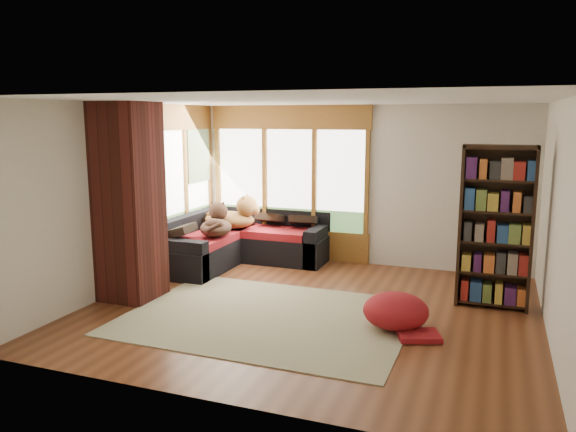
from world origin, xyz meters
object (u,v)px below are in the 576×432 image
Objects in this scene: brick_chimney at (129,202)px; dog_brindle at (216,223)px; area_rug at (268,317)px; sectional_sofa at (230,246)px; pouf at (396,310)px; dog_tan at (233,215)px; bookshelf at (495,228)px.

brick_chimney reaches higher than dog_brindle.
brick_chimney is 0.77× the size of area_rug.
brick_chimney is 1.81m from dog_brindle.
area_rug is at bearing -156.93° from dog_brindle.
pouf is (3.07, -1.94, -0.09)m from sectional_sofa.
dog_tan is at bearing 145.58° from pouf.
dog_tan is (-3.09, 2.12, 0.57)m from pouf.
dog_tan reaches higher than sectional_sofa.
dog_brindle is (-3.12, 1.57, 0.54)m from pouf.
dog_brindle is at bearing 153.34° from pouf.
sectional_sofa reaches higher than pouf.
brick_chimney is 2.33m from dog_tan.
bookshelf is (4.54, 1.28, -0.27)m from brick_chimney.
sectional_sofa is at bearing 147.77° from pouf.
pouf is at bearing -35.80° from sectional_sofa.
brick_chimney is 3.45× the size of pouf.
dog_tan reaches higher than pouf.
brick_chimney is at bearing -164.26° from bookshelf.
sectional_sofa is 2.92× the size of pouf.
dog_tan is at bearing 92.26° from sectional_sofa.
sectional_sofa is 4.23m from bookshelf.
area_rug is 2.50m from dog_brindle.
dog_brindle is at bearing -98.98° from dog_tan.
bookshelf is 2.74× the size of pouf.
sectional_sofa is 3.63m from pouf.
pouf is (-1.02, -1.17, -0.82)m from bookshelf.
dog_brindle reaches higher than sectional_sofa.
dog_brindle is (-0.03, -0.55, -0.03)m from dog_tan.
area_rug is 3.06m from bookshelf.
dog_brindle reaches higher than area_rug.
brick_chimney is at bearing -178.19° from pouf.
brick_chimney is 4.72m from bookshelf.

